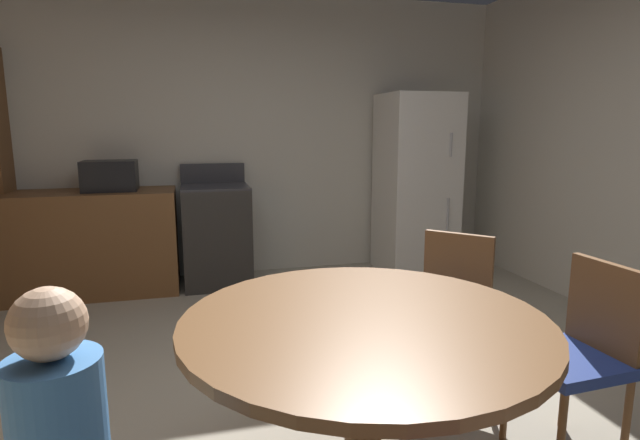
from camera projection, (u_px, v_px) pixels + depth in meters
ground_plane at (310, 422)px, 2.51m from camera, size 14.00×14.00×0.00m
wall_back at (242, 137)px, 4.96m from camera, size 5.48×0.12×2.70m
kitchen_counter at (69, 244)px, 4.35m from camera, size 1.79×0.60×0.90m
oven_range at (216, 234)px, 4.66m from camera, size 0.60×0.60×1.10m
refrigerator at (416, 184)px, 5.03m from camera, size 0.68×0.68×1.76m
microwave at (110, 176)px, 4.34m from camera, size 0.44×0.32×0.26m
dining_table at (364, 356)px, 1.87m from camera, size 1.35×1.35×0.76m
chair_northeast at (450, 304)px, 2.74m from camera, size 0.57×0.57×0.87m
chair_east at (581, 347)px, 2.20m from camera, size 0.42×0.42×0.87m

